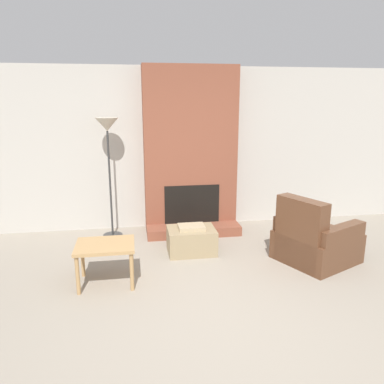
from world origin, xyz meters
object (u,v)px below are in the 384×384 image
object	(u,v)px
armchair	(313,242)
floor_lamp_left	(107,135)
ottoman	(191,240)
side_table	(105,249)

from	to	relation	value
armchair	floor_lamp_left	world-z (taller)	floor_lamp_left
armchair	floor_lamp_left	distance (m)	3.27
ottoman	armchair	distance (m)	1.63
ottoman	side_table	distance (m)	1.36
side_table	floor_lamp_left	bearing A→B (deg)	90.08
floor_lamp_left	ottoman	bearing A→B (deg)	-37.24
ottoman	armchair	world-z (taller)	armchair
ottoman	side_table	world-z (taller)	side_table
armchair	floor_lamp_left	bearing A→B (deg)	36.86
floor_lamp_left	side_table	bearing A→B (deg)	-89.92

